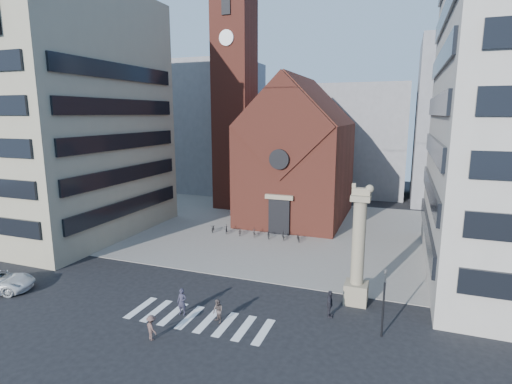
% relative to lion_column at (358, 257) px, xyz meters
% --- Properties ---
extents(ground, '(120.00, 120.00, 0.00)m').
position_rel_lion_column_xyz_m(ground, '(-10.01, -3.00, -3.46)').
color(ground, black).
rests_on(ground, ground).
extents(piazza, '(46.00, 30.00, 0.05)m').
position_rel_lion_column_xyz_m(piazza, '(-10.01, 16.00, -3.43)').
color(piazza, gray).
rests_on(piazza, ground).
extents(zebra_crossing, '(10.20, 3.20, 0.01)m').
position_rel_lion_column_xyz_m(zebra_crossing, '(-9.46, -6.00, -3.45)').
color(zebra_crossing, white).
rests_on(zebra_crossing, ground).
extents(church, '(12.00, 16.65, 18.00)m').
position_rel_lion_column_xyz_m(church, '(-10.01, 22.04, 4.53)').
color(church, maroon).
rests_on(church, ground).
extents(campanile, '(5.50, 5.50, 31.20)m').
position_rel_lion_column_xyz_m(campanile, '(-20.01, 25.00, 12.28)').
color(campanile, maroon).
rests_on(campanile, ground).
extents(building_left, '(18.00, 20.00, 26.00)m').
position_rel_lion_column_xyz_m(building_left, '(-34.01, 7.00, 9.54)').
color(building_left, gray).
rests_on(building_left, ground).
extents(bg_block_left, '(16.00, 14.00, 22.00)m').
position_rel_lion_column_xyz_m(bg_block_left, '(-30.01, 37.00, 7.54)').
color(bg_block_left, gray).
rests_on(bg_block_left, ground).
extents(bg_block_mid, '(14.00, 12.00, 18.00)m').
position_rel_lion_column_xyz_m(bg_block_mid, '(-4.01, 42.00, 5.54)').
color(bg_block_mid, gray).
rests_on(bg_block_mid, ground).
extents(bg_block_right, '(16.00, 14.00, 24.00)m').
position_rel_lion_column_xyz_m(bg_block_right, '(11.99, 39.00, 8.54)').
color(bg_block_right, gray).
rests_on(bg_block_right, ground).
extents(lion_column, '(1.63, 1.60, 8.68)m').
position_rel_lion_column_xyz_m(lion_column, '(0.00, 0.00, 0.00)').
color(lion_column, gray).
rests_on(lion_column, ground).
extents(traffic_light, '(0.13, 0.16, 4.30)m').
position_rel_lion_column_xyz_m(traffic_light, '(1.99, -4.00, -1.17)').
color(traffic_light, black).
rests_on(traffic_light, ground).
extents(pedestrian_0, '(0.68, 0.45, 1.83)m').
position_rel_lion_column_xyz_m(pedestrian_0, '(-10.79, -5.82, -2.54)').
color(pedestrian_0, '#2C2A3A').
rests_on(pedestrian_0, ground).
extents(pedestrian_1, '(0.97, 0.92, 1.58)m').
position_rel_lion_column_xyz_m(pedestrian_1, '(-8.06, -5.96, -2.67)').
color(pedestrian_1, '#544743').
rests_on(pedestrian_1, ground).
extents(pedestrian_2, '(0.59, 1.14, 1.85)m').
position_rel_lion_column_xyz_m(pedestrian_2, '(-1.41, -2.72, -2.53)').
color(pedestrian_2, '#24232A').
rests_on(pedestrian_2, ground).
extents(pedestrian_3, '(1.15, 0.98, 1.55)m').
position_rel_lion_column_xyz_m(pedestrian_3, '(-10.93, -9.12, -2.68)').
color(pedestrian_3, brown).
rests_on(pedestrian_3, ground).
extents(scooter_0, '(1.07, 1.66, 0.82)m').
position_rel_lion_column_xyz_m(scooter_0, '(-17.39, 12.19, -2.99)').
color(scooter_0, black).
rests_on(scooter_0, piazza).
extents(scooter_1, '(0.94, 1.58, 0.91)m').
position_rel_lion_column_xyz_m(scooter_1, '(-15.71, 12.19, -2.95)').
color(scooter_1, black).
rests_on(scooter_1, piazza).
extents(scooter_2, '(1.07, 1.66, 0.82)m').
position_rel_lion_column_xyz_m(scooter_2, '(-14.04, 12.19, -2.99)').
color(scooter_2, black).
rests_on(scooter_2, piazza).
extents(scooter_3, '(0.94, 1.58, 0.91)m').
position_rel_lion_column_xyz_m(scooter_3, '(-12.36, 12.19, -2.95)').
color(scooter_3, black).
rests_on(scooter_3, piazza).
extents(scooter_4, '(1.07, 1.66, 0.82)m').
position_rel_lion_column_xyz_m(scooter_4, '(-10.69, 12.19, -2.99)').
color(scooter_4, black).
rests_on(scooter_4, piazza).
extents(scooter_5, '(0.94, 1.58, 0.91)m').
position_rel_lion_column_xyz_m(scooter_5, '(-9.01, 12.19, -2.95)').
color(scooter_5, black).
rests_on(scooter_5, piazza).
extents(scooter_6, '(1.07, 1.66, 0.82)m').
position_rel_lion_column_xyz_m(scooter_6, '(-7.34, 12.19, -2.99)').
color(scooter_6, black).
rests_on(scooter_6, piazza).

